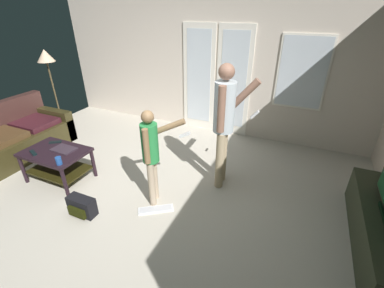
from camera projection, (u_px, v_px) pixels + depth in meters
name	position (u px, v px, depth m)	size (l,w,h in m)	color
ground_plane	(137.00, 196.00, 3.52)	(6.19, 4.95, 0.02)	#BDB4A4
wall_back_with_doors	(208.00, 59.00, 4.80)	(6.19, 0.09, 2.87)	beige
leather_couch	(0.00, 145.00, 4.17)	(0.86, 2.16, 0.85)	#332D16
coffee_table	(57.00, 159.00, 3.69)	(0.87, 0.60, 0.47)	black
tv_stand	(378.00, 231.00, 2.68)	(0.40, 1.74, 0.43)	#272D1C
person_adult	(225.00, 118.00, 3.30)	(0.54, 0.49, 1.69)	tan
person_child	(151.00, 150.00, 3.07)	(0.51, 0.44, 1.26)	tan
floor_lamp	(47.00, 62.00, 4.93)	(0.32, 0.32, 1.54)	#2F2825
backpack	(82.00, 206.00, 3.16)	(0.35, 0.18, 0.24)	black
loose_keyboard	(156.00, 209.00, 3.26)	(0.44, 0.35, 0.02)	white
laptop_closed	(64.00, 149.00, 3.66)	(0.32, 0.22, 0.02)	#352833
cup_near_edge	(59.00, 161.00, 3.31)	(0.07, 0.07, 0.10)	#1F478E
tv_remote_black	(55.00, 142.00, 3.84)	(0.17, 0.05, 0.02)	black
dvd_remote_slim	(33.00, 153.00, 3.56)	(0.17, 0.05, 0.02)	black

